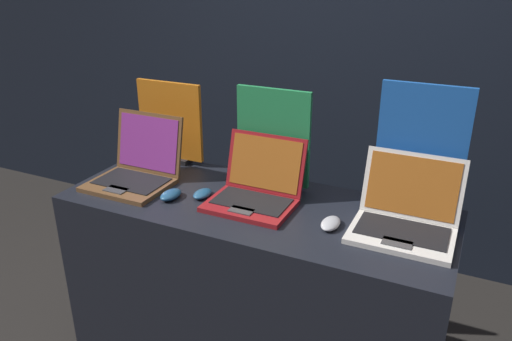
{
  "coord_description": "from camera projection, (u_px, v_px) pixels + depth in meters",
  "views": [
    {
      "loc": [
        0.79,
        -1.35,
        1.86
      ],
      "look_at": [
        0.01,
        0.31,
        1.09
      ],
      "focal_mm": 35.0,
      "sensor_mm": 36.0,
      "label": 1
    }
  ],
  "objects": [
    {
      "name": "laptop_back",
      "position": [
        405.0,
        216.0,
        1.82
      ],
      "size": [
        0.36,
        0.33,
        0.26
      ],
      "color": "silver",
      "rests_on": "display_counter"
    },
    {
      "name": "laptop_front",
      "position": [
        137.0,
        168.0,
        2.23
      ],
      "size": [
        0.35,
        0.34,
        0.29
      ],
      "color": "brown",
      "rests_on": "display_counter"
    },
    {
      "name": "promo_stand_back",
      "position": [
        420.0,
        151.0,
        1.93
      ],
      "size": [
        0.34,
        0.07,
        0.5
      ],
      "color": "black",
      "rests_on": "display_counter"
    },
    {
      "name": "promo_stand_front",
      "position": [
        170.0,
        125.0,
        2.41
      ],
      "size": [
        0.35,
        0.07,
        0.4
      ],
      "color": "black",
      "rests_on": "display_counter"
    },
    {
      "name": "display_counter",
      "position": [
        254.0,
        298.0,
        2.23
      ],
      "size": [
        1.6,
        0.61,
        0.94
      ],
      "color": "black",
      "rests_on": "ground_plane"
    },
    {
      "name": "wall_back",
      "position": [
        351.0,
        43.0,
        3.01
      ],
      "size": [
        8.0,
        0.05,
        2.8
      ],
      "color": "black",
      "rests_on": "ground_plane"
    },
    {
      "name": "promo_stand_middle",
      "position": [
        274.0,
        142.0,
        2.12
      ],
      "size": [
        0.33,
        0.07,
        0.44
      ],
      "color": "black",
      "rests_on": "display_counter"
    },
    {
      "name": "laptop_middle",
      "position": [
        257.0,
        189.0,
        2.04
      ],
      "size": [
        0.34,
        0.32,
        0.26
      ],
      "color": "maroon",
      "rests_on": "display_counter"
    },
    {
      "name": "mouse_back",
      "position": [
        331.0,
        223.0,
        1.86
      ],
      "size": [
        0.07,
        0.12,
        0.03
      ],
      "color": "#B2B2B7",
      "rests_on": "display_counter"
    },
    {
      "name": "mouse_front",
      "position": [
        171.0,
        195.0,
        2.09
      ],
      "size": [
        0.07,
        0.11,
        0.03
      ],
      "color": "navy",
      "rests_on": "display_counter"
    },
    {
      "name": "mouse_middle",
      "position": [
        203.0,
        194.0,
        2.1
      ],
      "size": [
        0.07,
        0.1,
        0.03
      ],
      "color": "navy",
      "rests_on": "display_counter"
    }
  ]
}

